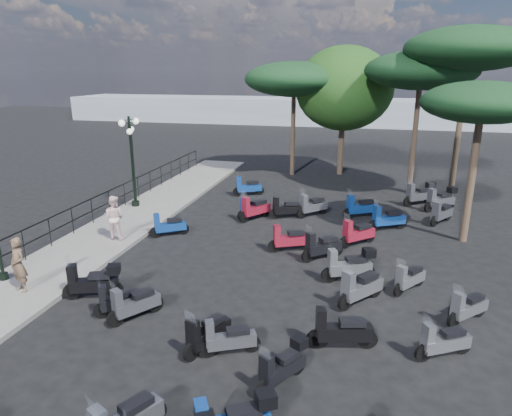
% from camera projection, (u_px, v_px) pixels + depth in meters
% --- Properties ---
extents(ground, '(120.00, 120.00, 0.00)m').
position_uv_depth(ground, '(247.00, 280.00, 14.67)').
color(ground, black).
rests_on(ground, ground).
extents(sidewalk, '(3.00, 30.00, 0.15)m').
position_uv_depth(sidewalk, '(115.00, 231.00, 18.92)').
color(sidewalk, slate).
rests_on(sidewalk, ground).
extents(railing, '(0.04, 26.04, 1.10)m').
position_uv_depth(railing, '(82.00, 211.00, 18.80)').
color(railing, black).
rests_on(railing, sidewalk).
extents(lamp_post_1, '(0.49, 1.25, 4.29)m').
position_uv_depth(lamp_post_1, '(132.00, 156.00, 21.41)').
color(lamp_post_1, black).
rests_on(lamp_post_1, sidewalk).
extents(lamp_post_2, '(0.63, 1.07, 3.87)m').
position_uv_depth(lamp_post_2, '(133.00, 161.00, 21.56)').
color(lamp_post_2, black).
rests_on(lamp_post_2, sidewalk).
extents(woman, '(0.71, 0.59, 1.67)m').
position_uv_depth(woman, '(18.00, 265.00, 13.42)').
color(woman, brown).
rests_on(woman, sidewalk).
extents(pedestrian_far, '(0.85, 0.66, 1.73)m').
position_uv_depth(pedestrian_far, '(114.00, 217.00, 17.62)').
color(pedestrian_far, beige).
rests_on(pedestrian_far, sidewalk).
extents(scooter_1, '(1.68, 0.84, 1.39)m').
position_uv_depth(scooter_1, '(93.00, 282.00, 13.36)').
color(scooter_1, black).
rests_on(scooter_1, ground).
extents(scooter_2, '(1.35, 0.89, 1.21)m').
position_uv_depth(scooter_2, '(120.00, 301.00, 12.47)').
color(scooter_2, black).
rests_on(scooter_2, ground).
extents(scooter_3, '(1.37, 0.99, 1.27)m').
position_uv_depth(scooter_3, '(168.00, 226.00, 18.40)').
color(scooter_3, black).
rests_on(scooter_3, ground).
extents(scooter_4, '(1.15, 1.56, 1.45)m').
position_uv_depth(scooter_4, '(255.00, 209.00, 20.42)').
color(scooter_4, black).
rests_on(scooter_4, ground).
extents(scooter_5, '(1.15, 1.35, 1.33)m').
position_uv_depth(scooter_5, '(252.00, 208.00, 20.65)').
color(scooter_5, black).
rests_on(scooter_5, ground).
extents(scooter_7, '(1.03, 1.42, 1.31)m').
position_uv_depth(scooter_7, '(134.00, 304.00, 12.25)').
color(scooter_7, black).
rests_on(scooter_7, ground).
extents(scooter_8, '(0.82, 1.53, 1.29)m').
position_uv_depth(scooter_8, '(207.00, 333.00, 10.91)').
color(scooter_8, black).
rests_on(scooter_8, ground).
extents(scooter_9, '(1.55, 0.89, 1.33)m').
position_uv_depth(scooter_9, '(289.00, 239.00, 16.89)').
color(scooter_9, black).
rests_on(scooter_9, ground).
extents(scooter_10, '(1.52, 0.90, 1.31)m').
position_uv_depth(scooter_10, '(286.00, 209.00, 20.62)').
color(scooter_10, black).
rests_on(scooter_10, ground).
extents(scooter_11, '(1.55, 0.94, 1.35)m').
position_uv_depth(scooter_11, '(248.00, 187.00, 24.32)').
color(scooter_11, black).
rests_on(scooter_11, ground).
extents(scooter_13, '(1.69, 0.67, 1.36)m').
position_uv_depth(scooter_13, '(341.00, 331.00, 10.97)').
color(scooter_13, black).
rests_on(scooter_13, ground).
extents(scooter_14, '(1.39, 0.80, 1.20)m').
position_uv_depth(scooter_14, '(228.00, 339.00, 10.73)').
color(scooter_14, black).
rests_on(scooter_14, ground).
extents(scooter_15, '(1.25, 1.50, 1.47)m').
position_uv_depth(scooter_15, '(360.00, 288.00, 13.05)').
color(scooter_15, black).
rests_on(scooter_15, ground).
extents(scooter_16, '(1.37, 1.22, 1.38)m').
position_uv_depth(scooter_16, '(322.00, 247.00, 16.14)').
color(scooter_16, black).
rests_on(scooter_16, ground).
extents(scooter_17, '(1.31, 1.32, 1.40)m').
position_uv_depth(scooter_17, '(312.00, 206.00, 20.92)').
color(scooter_17, black).
rests_on(scooter_17, ground).
extents(scooter_19, '(0.93, 1.34, 1.20)m').
position_uv_depth(scooter_19, '(282.00, 366.00, 9.69)').
color(scooter_19, black).
rests_on(scooter_19, ground).
extents(scooter_20, '(1.37, 0.88, 1.22)m').
position_uv_depth(scooter_20, '(443.00, 342.00, 10.61)').
color(scooter_20, black).
rests_on(scooter_20, ground).
extents(scooter_21, '(1.67, 0.94, 1.42)m').
position_uv_depth(scooter_21, '(349.00, 266.00, 14.46)').
color(scooter_21, black).
rests_on(scooter_21, ground).
extents(scooter_22, '(1.32, 1.29, 1.38)m').
position_uv_depth(scooter_22, '(357.00, 234.00, 17.43)').
color(scooter_22, black).
rests_on(scooter_22, ground).
extents(scooter_23, '(1.55, 1.23, 1.44)m').
position_uv_depth(scooter_23, '(419.00, 194.00, 22.67)').
color(scooter_23, black).
rests_on(scooter_23, ground).
extents(scooter_26, '(1.00, 1.26, 1.21)m').
position_uv_depth(scooter_26, '(409.00, 279.00, 13.82)').
color(scooter_26, black).
rests_on(scooter_26, ground).
extents(scooter_27, '(1.17, 1.17, 1.24)m').
position_uv_depth(scooter_27, '(467.00, 308.00, 12.12)').
color(scooter_27, black).
rests_on(scooter_27, ground).
extents(scooter_28, '(1.61, 1.03, 1.42)m').
position_uv_depth(scooter_28, '(387.00, 219.00, 19.09)').
color(scooter_28, black).
rests_on(scooter_28, ground).
extents(scooter_29, '(1.08, 1.48, 1.37)m').
position_uv_depth(scooter_29, '(441.00, 213.00, 19.91)').
color(scooter_29, black).
rests_on(scooter_29, ground).
extents(scooter_30, '(1.55, 1.23, 1.44)m').
position_uv_depth(scooter_30, '(441.00, 200.00, 21.74)').
color(scooter_30, black).
rests_on(scooter_30, ground).
extents(scooter_32, '(1.61, 1.03, 1.42)m').
position_uv_depth(scooter_32, '(360.00, 208.00, 20.67)').
color(scooter_32, black).
rests_on(scooter_32, ground).
extents(broadleaf_tree, '(6.01, 6.01, 7.93)m').
position_uv_depth(broadleaf_tree, '(344.00, 89.00, 27.93)').
color(broadleaf_tree, '#38281E').
rests_on(broadleaf_tree, ground).
extents(pine_0, '(5.75, 5.75, 7.46)m').
position_uv_depth(pine_0, '(421.00, 71.00, 23.34)').
color(pine_0, '#38281E').
rests_on(pine_0, ground).
extents(pine_1, '(5.97, 5.97, 8.46)m').
position_uv_depth(pine_1, '(469.00, 49.00, 21.19)').
color(pine_1, '#38281E').
rests_on(pine_1, ground).
extents(pine_2, '(6.05, 6.05, 6.98)m').
position_uv_depth(pine_2, '(294.00, 79.00, 27.67)').
color(pine_2, '#38281E').
rests_on(pine_2, ground).
extents(pine_3, '(4.37, 4.37, 6.13)m').
position_uv_depth(pine_3, '(482.00, 103.00, 16.46)').
color(pine_3, '#38281E').
rests_on(pine_3, ground).
extents(distant_hills, '(70.00, 8.00, 3.00)m').
position_uv_depth(distant_hills, '(341.00, 112.00, 56.02)').
color(distant_hills, gray).
rests_on(distant_hills, ground).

